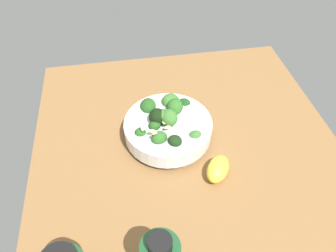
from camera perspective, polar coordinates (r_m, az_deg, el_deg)
The scene contains 3 objects.
ground_plane at distance 76.92cm, azimuth 3.28°, elevation -3.94°, with size 71.55×71.55×4.51cm, color brown.
bowl_of_broccoli at distance 73.38cm, azimuth -0.10°, elevation 0.00°, with size 20.33×20.33×9.55cm.
lemon_wedge at distance 68.55cm, azimuth 8.97°, elevation -7.67°, with size 7.19×4.35×3.98cm, color yellow.
Camera 1 is at (12.48, 47.41, 57.01)cm, focal length 33.76 mm.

